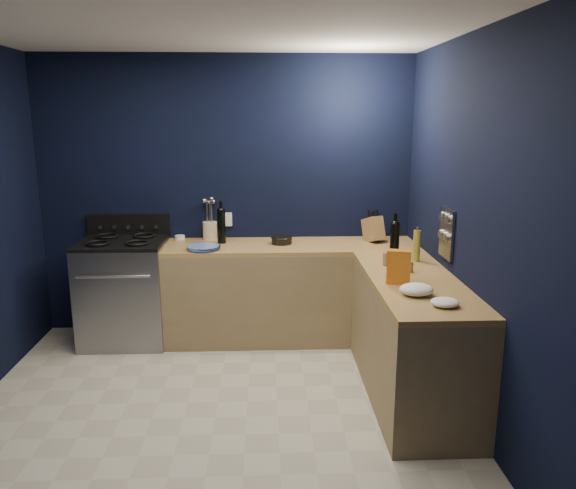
{
  "coord_description": "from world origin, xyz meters",
  "views": [
    {
      "loc": [
        0.36,
        -3.55,
        2.06
      ],
      "look_at": [
        0.55,
        1.0,
        1.0
      ],
      "focal_mm": 34.98,
      "sensor_mm": 36.0,
      "label": 1
    }
  ],
  "objects": [
    {
      "name": "top_right",
      "position": [
        1.44,
        0.29,
        0.88
      ],
      "size": [
        0.63,
        1.67,
        0.04
      ],
      "primitive_type": "cube",
      "color": "brown",
      "rests_on": "cab_right"
    },
    {
      "name": "wall_right",
      "position": [
        1.76,
        0.0,
        1.3
      ],
      "size": [
        0.02,
        3.5,
        2.6
      ],
      "primitive_type": "cube",
      "color": "black",
      "rests_on": "ground"
    },
    {
      "name": "towel_end",
      "position": [
        1.47,
        -0.3,
        0.93
      ],
      "size": [
        0.22,
        0.21,
        0.05
      ],
      "primitive_type": "ellipsoid",
      "rotation": [
        0.0,
        0.0,
        -0.4
      ],
      "color": "white",
      "rests_on": "top_right"
    },
    {
      "name": "cooktop",
      "position": [
        -0.93,
        1.42,
        0.94
      ],
      "size": [
        0.76,
        0.66,
        0.03
      ],
      "primitive_type": "cube",
      "color": "black",
      "rests_on": "gas_range"
    },
    {
      "name": "wine_bottle_right",
      "position": [
        1.4,
        0.82,
        1.05
      ],
      "size": [
        0.09,
        0.09,
        0.31
      ],
      "primitive_type": "cylinder",
      "rotation": [
        0.0,
        0.0,
        0.19
      ],
      "color": "black",
      "rests_on": "top_right"
    },
    {
      "name": "oven_door",
      "position": [
        -0.93,
        1.1,
        0.45
      ],
      "size": [
        0.59,
        0.02,
        0.42
      ],
      "primitive_type": "cube",
      "color": "black",
      "rests_on": "gas_range"
    },
    {
      "name": "wall_back",
      "position": [
        0.0,
        1.76,
        1.3
      ],
      "size": [
        3.5,
        0.02,
        2.6
      ],
      "primitive_type": "cube",
      "color": "black",
      "rests_on": "ground"
    },
    {
      "name": "utensil_crock",
      "position": [
        -0.16,
        1.69,
        0.98
      ],
      "size": [
        0.17,
        0.17,
        0.17
      ],
      "primitive_type": "cylinder",
      "rotation": [
        0.0,
        0.0,
        -0.34
      ],
      "color": "#F9E2C0",
      "rests_on": "top_back"
    },
    {
      "name": "plate_stack",
      "position": [
        -0.18,
        1.26,
        0.92
      ],
      "size": [
        0.33,
        0.33,
        0.04
      ],
      "primitive_type": "cylinder",
      "rotation": [
        0.0,
        0.0,
        0.18
      ],
      "color": "#424EA9",
      "rests_on": "top_back"
    },
    {
      "name": "gas_range",
      "position": [
        -0.93,
        1.42,
        0.46
      ],
      "size": [
        0.76,
        0.66,
        0.92
      ],
      "primitive_type": "cube",
      "color": "gray",
      "rests_on": "floor"
    },
    {
      "name": "cab_right",
      "position": [
        1.44,
        0.29,
        0.43
      ],
      "size": [
        0.63,
        1.67,
        0.86
      ],
      "primitive_type": "cube",
      "color": "#88724F",
      "rests_on": "floor"
    },
    {
      "name": "ramekin",
      "position": [
        -0.45,
        1.69,
        0.92
      ],
      "size": [
        0.11,
        0.11,
        0.04
      ],
      "primitive_type": "cylinder",
      "rotation": [
        0.0,
        0.0,
        0.18
      ],
      "color": "white",
      "rests_on": "top_back"
    },
    {
      "name": "top_back",
      "position": [
        0.6,
        1.44,
        0.88
      ],
      "size": [
        2.3,
        0.63,
        0.04
      ],
      "primitive_type": "cube",
      "color": "brown",
      "rests_on": "cab_back"
    },
    {
      "name": "spice_jar_near",
      "position": [
        1.31,
        0.67,
        0.95
      ],
      "size": [
        0.05,
        0.05,
        0.1
      ],
      "primitive_type": "cylinder",
      "rotation": [
        0.0,
        0.0,
        -0.12
      ],
      "color": "olive",
      "rests_on": "top_right"
    },
    {
      "name": "wall_outlet",
      "position": [
        0.0,
        1.74,
        1.08
      ],
      "size": [
        0.09,
        0.02,
        0.13
      ],
      "primitive_type": "cube",
      "color": "white",
      "rests_on": "wall_back"
    },
    {
      "name": "cab_back",
      "position": [
        0.6,
        1.44,
        0.43
      ],
      "size": [
        2.3,
        0.63,
        0.86
      ],
      "primitive_type": "cube",
      "color": "#88724F",
      "rests_on": "floor"
    },
    {
      "name": "oil_bottle",
      "position": [
        1.58,
        0.79,
        1.03
      ],
      "size": [
        0.07,
        0.07,
        0.25
      ],
      "primitive_type": "cylinder",
      "rotation": [
        0.0,
        0.0,
        -0.29
      ],
      "color": "olive",
      "rests_on": "top_right"
    },
    {
      "name": "towel_front",
      "position": [
        1.35,
        -0.07,
        0.94
      ],
      "size": [
        0.28,
        0.26,
        0.08
      ],
      "primitive_type": "ellipsoid",
      "rotation": [
        0.0,
        0.0,
        -0.4
      ],
      "color": "white",
      "rests_on": "top_right"
    },
    {
      "name": "wine_bottle_back",
      "position": [
        -0.04,
        1.52,
        1.06
      ],
      "size": [
        0.08,
        0.08,
        0.31
      ],
      "primitive_type": "cylinder",
      "rotation": [
        0.0,
        0.0,
        -0.11
      ],
      "color": "black",
      "rests_on": "top_back"
    },
    {
      "name": "crouton_bag",
      "position": [
        1.29,
        0.19,
        1.02
      ],
      "size": [
        0.18,
        0.12,
        0.24
      ],
      "primitive_type": "cube",
      "rotation": [
        0.0,
        0.0,
        -0.27
      ],
      "color": "red",
      "rests_on": "top_right"
    },
    {
      "name": "lemon_basket",
      "position": [
        0.51,
        1.46,
        0.94
      ],
      "size": [
        0.19,
        0.19,
        0.07
      ],
      "primitive_type": "cylinder",
      "rotation": [
        0.0,
        0.0,
        -0.01
      ],
      "color": "black",
      "rests_on": "top_back"
    },
    {
      "name": "spice_jar_far",
      "position": [
        1.45,
        0.47,
        0.94
      ],
      "size": [
        0.05,
        0.05,
        0.08
      ],
      "primitive_type": "cylinder",
      "rotation": [
        0.0,
        0.0,
        0.34
      ],
      "color": "olive",
      "rests_on": "top_right"
    },
    {
      "name": "wall_front",
      "position": [
        0.0,
        -1.76,
        1.3
      ],
      "size": [
        3.5,
        0.02,
        2.6
      ],
      "primitive_type": "cube",
      "color": "black",
      "rests_on": "ground"
    },
    {
      "name": "floor",
      "position": [
        0.0,
        0.0,
        -0.01
      ],
      "size": [
        3.5,
        3.5,
        0.02
      ],
      "primitive_type": "cube",
      "color": "#B0AC9A",
      "rests_on": "ground"
    },
    {
      "name": "knife_block",
      "position": [
        1.37,
        1.53,
        1.01
      ],
      "size": [
        0.21,
        0.29,
        0.27
      ],
      "primitive_type": "cube",
      "rotation": [
        -0.31,
        0.0,
        0.36
      ],
      "color": "brown",
      "rests_on": "top_back"
    },
    {
      "name": "ceiling",
      "position": [
        0.0,
        0.0,
        2.61
      ],
      "size": [
        3.5,
        3.5,
        0.02
      ],
      "primitive_type": "cube",
      "color": "silver",
      "rests_on": "ground"
    },
    {
      "name": "spice_panel",
      "position": [
        1.74,
        0.55,
        1.18
      ],
      "size": [
        0.02,
        0.28,
        0.38
      ],
      "primitive_type": "cube",
      "color": "gray",
      "rests_on": "wall_right"
    },
    {
      "name": "backguard",
      "position": [
        -0.93,
        1.72,
        1.04
      ],
      "size": [
        0.76,
        0.06,
        0.2
      ],
      "primitive_type": "cube",
      "color": "black",
      "rests_on": "gas_range"
    }
  ]
}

